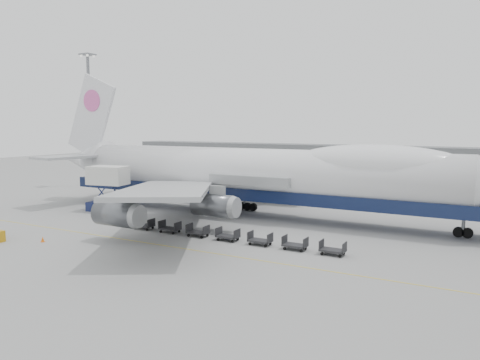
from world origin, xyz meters
The scene contains 14 objects.
ground centered at (0.00, 0.00, 0.00)m, with size 260.00×260.00×0.00m, color gray.
apron_line centered at (0.00, -6.00, 0.01)m, with size 60.00×0.15×0.01m, color gold.
hangar centered at (-10.00, 70.00, 3.50)m, with size 110.00×8.00×7.00m, color slate.
floodlight_mast centered at (-42.00, 24.00, 14.27)m, with size 2.40×2.40×25.43m.
airliner centered at (0.64, 12.00, 5.62)m, with size 67.00×55.30×19.98m.
catering_truck centered at (-19.29, 5.32, 3.47)m, with size 6.13×4.67×6.26m.
traffic_cone centered at (-12.70, -10.81, 0.27)m, with size 0.38×0.38×0.57m.
dolly_0 centered at (-7.50, -1.20, 0.53)m, with size 2.30×1.35×1.30m.
dolly_1 centered at (-3.77, -1.20, 0.53)m, with size 2.30×1.35×1.30m.
dolly_2 centered at (-0.03, -1.20, 0.53)m, with size 2.30×1.35×1.30m.
dolly_3 centered at (3.70, -1.20, 0.53)m, with size 2.30×1.35×1.30m.
dolly_4 centered at (7.44, -1.20, 0.53)m, with size 2.30×1.35×1.30m.
dolly_5 centered at (11.18, -1.20, 0.53)m, with size 2.30×1.35×1.30m.
dolly_6 centered at (14.91, -1.20, 0.53)m, with size 2.30×1.35×1.30m.
Camera 1 is at (27.63, -42.14, 11.97)m, focal length 35.00 mm.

